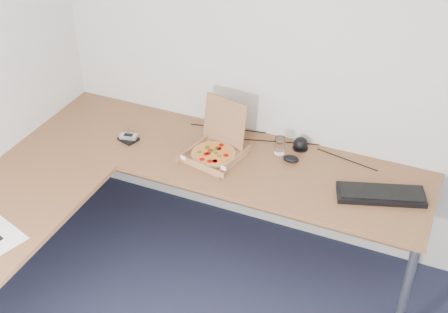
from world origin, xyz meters
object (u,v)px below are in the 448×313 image
at_px(desk, 143,187).
at_px(drinking_glass, 280,146).
at_px(pizza_box, 215,151).
at_px(keyboard, 381,195).
at_px(wallet, 129,139).

height_order(desk, drinking_glass, drinking_glass).
height_order(desk, pizza_box, pizza_box).
relative_size(pizza_box, keyboard, 0.73).
relative_size(desk, keyboard, 5.18).
bearing_deg(desk, pizza_box, 56.77).
height_order(keyboard, wallet, keyboard).
xyz_separation_m(desk, pizza_box, (0.27, 0.41, 0.07)).
relative_size(drinking_glass, keyboard, 0.23).
height_order(pizza_box, keyboard, pizza_box).
bearing_deg(wallet, keyboard, 19.57).
bearing_deg(desk, wallet, 130.87).
bearing_deg(keyboard, wallet, 163.87).
bearing_deg(wallet, desk, -31.76).
height_order(pizza_box, drinking_glass, pizza_box).
xyz_separation_m(drinking_glass, keyboard, (0.66, -0.18, -0.04)).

